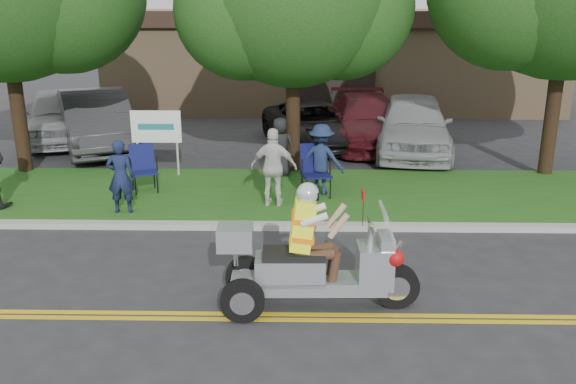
{
  "coord_description": "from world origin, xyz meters",
  "views": [
    {
      "loc": [
        0.68,
        -8.27,
        4.3
      ],
      "look_at": [
        0.48,
        2.0,
        1.1
      ],
      "focal_mm": 38.0,
      "sensor_mm": 36.0,
      "label": 1
    }
  ],
  "objects_px": {
    "lawn_chair_b": "(143,165)",
    "parked_car_right": "(367,121)",
    "lawn_chair_a": "(315,167)",
    "spectator_adult_left": "(121,176)",
    "parked_car_far_right": "(413,125)",
    "parked_car_far_left": "(59,115)",
    "parked_car_left": "(96,121)",
    "spectator_adult_right": "(274,167)",
    "parked_car_mid": "(314,125)",
    "trike_scooter": "(310,265)"
  },
  "relations": [
    {
      "from": "lawn_chair_b",
      "to": "parked_car_right",
      "type": "height_order",
      "value": "parked_car_right"
    },
    {
      "from": "lawn_chair_a",
      "to": "spectator_adult_left",
      "type": "xyz_separation_m",
      "value": [
        -4.03,
        -1.28,
        0.12
      ]
    },
    {
      "from": "spectator_adult_left",
      "to": "parked_car_far_right",
      "type": "relative_size",
      "value": 0.3
    },
    {
      "from": "lawn_chair_b",
      "to": "parked_car_far_left",
      "type": "height_order",
      "value": "parked_car_far_left"
    },
    {
      "from": "parked_car_left",
      "to": "lawn_chair_a",
      "type": "bearing_deg",
      "value": -61.33
    },
    {
      "from": "spectator_adult_right",
      "to": "parked_car_mid",
      "type": "xyz_separation_m",
      "value": [
        1.0,
        6.24,
        -0.29
      ]
    },
    {
      "from": "spectator_adult_left",
      "to": "lawn_chair_a",
      "type": "bearing_deg",
      "value": -165.01
    },
    {
      "from": "spectator_adult_right",
      "to": "parked_car_far_right",
      "type": "height_order",
      "value": "spectator_adult_right"
    },
    {
      "from": "spectator_adult_left",
      "to": "parked_car_right",
      "type": "distance_m",
      "value": 9.01
    },
    {
      "from": "lawn_chair_b",
      "to": "parked_car_left",
      "type": "relative_size",
      "value": 0.2
    },
    {
      "from": "lawn_chair_a",
      "to": "parked_car_mid",
      "type": "height_order",
      "value": "parked_car_mid"
    },
    {
      "from": "spectator_adult_left",
      "to": "parked_car_mid",
      "type": "distance_m",
      "value": 7.93
    },
    {
      "from": "parked_car_left",
      "to": "parked_car_far_right",
      "type": "height_order",
      "value": "parked_car_left"
    },
    {
      "from": "spectator_adult_right",
      "to": "parked_car_left",
      "type": "distance_m",
      "value": 7.94
    },
    {
      "from": "spectator_adult_left",
      "to": "parked_car_right",
      "type": "height_order",
      "value": "spectator_adult_left"
    },
    {
      "from": "lawn_chair_a",
      "to": "parked_car_mid",
      "type": "relative_size",
      "value": 0.24
    },
    {
      "from": "spectator_adult_left",
      "to": "spectator_adult_right",
      "type": "distance_m",
      "value": 3.18
    },
    {
      "from": "lawn_chair_b",
      "to": "parked_car_left",
      "type": "xyz_separation_m",
      "value": [
        -2.56,
        4.56,
        0.18
      ]
    },
    {
      "from": "parked_car_mid",
      "to": "spectator_adult_right",
      "type": "bearing_deg",
      "value": -119.51
    },
    {
      "from": "spectator_adult_left",
      "to": "parked_car_mid",
      "type": "xyz_separation_m",
      "value": [
        4.14,
        6.76,
        -0.22
      ]
    },
    {
      "from": "spectator_adult_left",
      "to": "lawn_chair_b",
      "type": "bearing_deg",
      "value": -95.13
    },
    {
      "from": "lawn_chair_b",
      "to": "spectator_adult_right",
      "type": "distance_m",
      "value": 3.25
    },
    {
      "from": "parked_car_far_left",
      "to": "parked_car_mid",
      "type": "xyz_separation_m",
      "value": [
        8.16,
        -0.44,
        -0.18
      ]
    },
    {
      "from": "spectator_adult_right",
      "to": "parked_car_mid",
      "type": "relative_size",
      "value": 0.35
    },
    {
      "from": "spectator_adult_left",
      "to": "parked_car_far_right",
      "type": "xyz_separation_m",
      "value": [
        7.01,
        5.69,
        0.0
      ]
    },
    {
      "from": "parked_car_left",
      "to": "parked_car_mid",
      "type": "relative_size",
      "value": 1.13
    },
    {
      "from": "trike_scooter",
      "to": "spectator_adult_left",
      "type": "height_order",
      "value": "trike_scooter"
    },
    {
      "from": "lawn_chair_a",
      "to": "parked_car_left",
      "type": "relative_size",
      "value": 0.22
    },
    {
      "from": "lawn_chair_a",
      "to": "parked_car_far_right",
      "type": "bearing_deg",
      "value": 42.85
    },
    {
      "from": "lawn_chair_a",
      "to": "spectator_adult_left",
      "type": "distance_m",
      "value": 4.23
    },
    {
      "from": "parked_car_left",
      "to": "parked_car_far_left",
      "type": "bearing_deg",
      "value": 119.99
    },
    {
      "from": "parked_car_mid",
      "to": "parked_car_right",
      "type": "height_order",
      "value": "parked_car_right"
    },
    {
      "from": "trike_scooter",
      "to": "parked_car_mid",
      "type": "distance_m",
      "value": 10.67
    },
    {
      "from": "lawn_chair_b",
      "to": "spectator_adult_left",
      "type": "bearing_deg",
      "value": -114.28
    },
    {
      "from": "parked_car_far_left",
      "to": "lawn_chair_a",
      "type": "bearing_deg",
      "value": -55.77
    },
    {
      "from": "spectator_adult_right",
      "to": "parked_car_right",
      "type": "xyz_separation_m",
      "value": [
        2.65,
        6.38,
        -0.19
      ]
    },
    {
      "from": "spectator_adult_right",
      "to": "lawn_chair_b",
      "type": "bearing_deg",
      "value": -12.73
    },
    {
      "from": "spectator_adult_left",
      "to": "spectator_adult_right",
      "type": "bearing_deg",
      "value": -173.22
    },
    {
      "from": "lawn_chair_a",
      "to": "parked_car_far_left",
      "type": "relative_size",
      "value": 0.23
    },
    {
      "from": "lawn_chair_a",
      "to": "parked_car_far_right",
      "type": "distance_m",
      "value": 5.32
    },
    {
      "from": "lawn_chair_b",
      "to": "parked_car_far_left",
      "type": "xyz_separation_m",
      "value": [
        -4.09,
        5.64,
        0.14
      ]
    },
    {
      "from": "lawn_chair_a",
      "to": "lawn_chair_b",
      "type": "height_order",
      "value": "lawn_chair_a"
    },
    {
      "from": "trike_scooter",
      "to": "spectator_adult_left",
      "type": "distance_m",
      "value": 5.48
    },
    {
      "from": "trike_scooter",
      "to": "parked_car_left",
      "type": "relative_size",
      "value": 0.54
    },
    {
      "from": "spectator_adult_left",
      "to": "parked_car_left",
      "type": "bearing_deg",
      "value": -70.54
    },
    {
      "from": "trike_scooter",
      "to": "parked_car_far_left",
      "type": "bearing_deg",
      "value": 123.87
    },
    {
      "from": "parked_car_far_left",
      "to": "parked_car_left",
      "type": "relative_size",
      "value": 0.92
    },
    {
      "from": "spectator_adult_left",
      "to": "parked_car_far_right",
      "type": "distance_m",
      "value": 9.03
    },
    {
      "from": "spectator_adult_right",
      "to": "parked_car_mid",
      "type": "distance_m",
      "value": 6.32
    },
    {
      "from": "parked_car_far_left",
      "to": "parked_car_right",
      "type": "relative_size",
      "value": 0.95
    }
  ]
}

